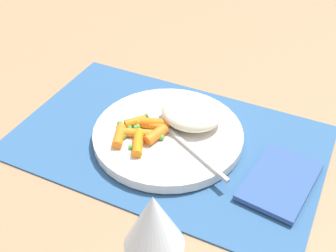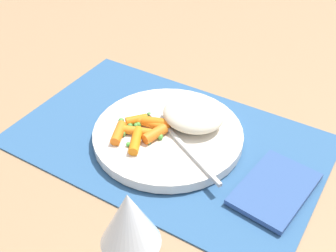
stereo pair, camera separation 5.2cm
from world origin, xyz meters
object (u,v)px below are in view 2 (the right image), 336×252
object	(u,v)px
plate	(168,135)
fork	(176,138)
wine_glass	(130,224)
napkin	(275,189)
rice_mound	(193,114)
carrot_portion	(142,130)

from	to	relation	value
plate	fork	size ratio (longest dim) A/B	1.36
fork	plate	bearing A→B (deg)	-27.92
fork	wine_glass	distance (m)	0.25
napkin	fork	bearing A→B (deg)	-2.36
fork	wine_glass	world-z (taller)	wine_glass
plate	rice_mound	xyz separation A→B (m)	(-0.02, -0.04, 0.03)
plate	fork	world-z (taller)	fork
rice_mound	napkin	size ratio (longest dim) A/B	0.77
carrot_portion	fork	distance (m)	0.06
napkin	carrot_portion	bearing A→B (deg)	2.36
wine_glass	fork	bearing A→B (deg)	-71.20
rice_mound	carrot_portion	world-z (taller)	rice_mound
plate	napkin	bearing A→B (deg)	174.55
fork	napkin	world-z (taller)	fork
plate	fork	bearing A→B (deg)	152.08
rice_mound	fork	distance (m)	0.05
plate	wine_glass	distance (m)	0.27
rice_mound	napkin	xyz separation A→B (m)	(-0.16, 0.06, -0.03)
plate	fork	distance (m)	0.03
wine_glass	rice_mound	bearing A→B (deg)	-75.14
rice_mound	wine_glass	bearing A→B (deg)	104.86
rice_mound	carrot_portion	xyz separation A→B (m)	(0.06, 0.06, -0.01)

